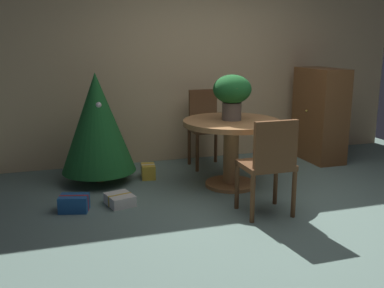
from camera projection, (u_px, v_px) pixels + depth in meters
name	position (u px, v px, depth m)	size (l,w,h in m)	color
ground_plane	(270.00, 211.00, 4.35)	(6.60, 6.60, 0.00)	slate
back_wall_panel	(200.00, 65.00, 6.10)	(6.00, 0.10, 2.60)	tan
round_dining_table	(231.00, 137.00, 4.99)	(1.10, 1.10, 0.77)	#9E6B3D
flower_vase	(232.00, 92.00, 4.89)	(0.43, 0.43, 0.50)	#665B51
wooden_chair_far	(205.00, 123.00, 5.83)	(0.42, 0.39, 1.01)	brown
wooden_chair_near	(270.00, 161.00, 4.13)	(0.47, 0.41, 0.94)	brown
holiday_tree	(97.00, 123.00, 5.10)	(0.86, 0.86, 1.29)	brown
gift_box_cream	(120.00, 200.00, 4.51)	(0.31, 0.34, 0.11)	silver
gift_box_blue	(74.00, 203.00, 4.35)	(0.32, 0.26, 0.16)	#1E569E
gift_box_gold	(148.00, 171.00, 5.38)	(0.19, 0.25, 0.17)	gold
wooden_cabinet	(320.00, 115.00, 6.11)	(0.43, 0.81, 1.27)	brown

